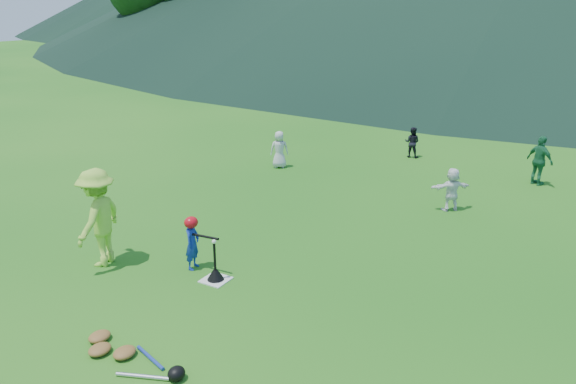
# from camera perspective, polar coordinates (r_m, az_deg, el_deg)

# --- Properties ---
(ground) EXTENTS (120.00, 120.00, 0.00)m
(ground) POSITION_cam_1_polar(r_m,az_deg,el_deg) (10.02, -7.35, -8.89)
(ground) COLOR #175F15
(ground) RESTS_ON ground
(home_plate) EXTENTS (0.45, 0.45, 0.02)m
(home_plate) POSITION_cam_1_polar(r_m,az_deg,el_deg) (10.01, -7.35, -8.84)
(home_plate) COLOR silver
(home_plate) RESTS_ON ground
(baseball) EXTENTS (0.08, 0.08, 0.08)m
(baseball) POSITION_cam_1_polar(r_m,az_deg,el_deg) (9.70, -7.53, -5.02)
(baseball) COLOR white
(baseball) RESTS_ON batting_tee
(batter_child) EXTENTS (0.30, 0.40, 0.98)m
(batter_child) POSITION_cam_1_polar(r_m,az_deg,el_deg) (10.31, -9.70, -5.17)
(batter_child) COLOR #163098
(batter_child) RESTS_ON ground
(adult_coach) EXTENTS (0.99, 1.33, 1.83)m
(adult_coach) POSITION_cam_1_polar(r_m,az_deg,el_deg) (10.73, -18.70, -2.48)
(adult_coach) COLOR #9FD940
(adult_coach) RESTS_ON ground
(fielder_a) EXTENTS (0.63, 0.57, 1.08)m
(fielder_a) POSITION_cam_1_polar(r_m,az_deg,el_deg) (16.36, -0.88, 4.34)
(fielder_a) COLOR silver
(fielder_a) RESTS_ON ground
(fielder_b) EXTENTS (0.49, 0.40, 0.95)m
(fielder_b) POSITION_cam_1_polar(r_m,az_deg,el_deg) (17.90, 12.50, 4.96)
(fielder_b) COLOR black
(fielder_b) RESTS_ON ground
(fielder_c) EXTENTS (0.83, 0.68, 1.32)m
(fielder_c) POSITION_cam_1_polar(r_m,az_deg,el_deg) (16.17, 24.21, 2.92)
(fielder_c) COLOR #206D41
(fielder_c) RESTS_ON ground
(fielder_d) EXTENTS (0.91, 0.86, 1.02)m
(fielder_d) POSITION_cam_1_polar(r_m,az_deg,el_deg) (13.49, 16.30, 0.26)
(fielder_d) COLOR white
(fielder_d) RESTS_ON ground
(batting_tee) EXTENTS (0.30, 0.30, 0.68)m
(batting_tee) POSITION_cam_1_polar(r_m,az_deg,el_deg) (9.96, -7.38, -8.23)
(batting_tee) COLOR black
(batting_tee) RESTS_ON home_plate
(batter_gear) EXTENTS (0.73, 0.26, 0.34)m
(batter_gear) POSITION_cam_1_polar(r_m,az_deg,el_deg) (10.14, -9.72, -3.18)
(batter_gear) COLOR #B80C16
(batter_gear) RESTS_ON ground
(equipment_pile) EXTENTS (1.80, 0.65, 0.19)m
(equipment_pile) POSITION_cam_1_polar(r_m,az_deg,el_deg) (8.30, -16.34, -15.42)
(equipment_pile) COLOR olive
(equipment_pile) RESTS_ON ground
(outfield_fence) EXTENTS (70.07, 0.08, 1.33)m
(outfield_fence) POSITION_cam_1_polar(r_m,az_deg,el_deg) (35.60, 21.70, 11.18)
(outfield_fence) COLOR gray
(outfield_fence) RESTS_ON ground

